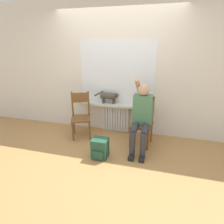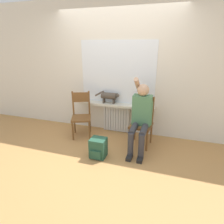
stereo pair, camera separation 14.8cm
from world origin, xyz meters
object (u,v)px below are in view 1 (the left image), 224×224
Objects in this scene: chair_left at (81,115)px; person at (142,114)px; chair_right at (142,121)px; cat at (109,96)px; backpack at (100,148)px.

person reaches higher than chair_left.
chair_left is 1.00× the size of chair_right.
backpack is (0.14, -1.03, -0.64)m from cat.
chair_right reaches higher than backpack.
cat is 1.60× the size of backpack.
person is at bearing -28.20° from chair_left.
chair_left is 0.71× the size of person.
chair_left reaches higher than backpack.
chair_left is 1.26m from chair_right.
backpack is at bearing -126.71° from chair_right.
person reaches higher than cat.
chair_right is at bearing 46.85° from backpack.
person is at bearing -85.72° from chair_right.
cat reaches higher than backpack.
chair_right is 0.91m from cat.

